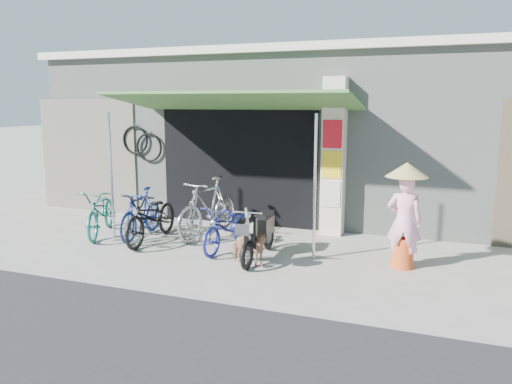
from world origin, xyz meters
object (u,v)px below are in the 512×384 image
at_px(moped, 259,234).
at_px(bike_silver, 208,207).
at_px(bike_navy, 227,227).
at_px(bike_teal, 102,212).
at_px(bike_black, 152,216).
at_px(street_dog, 248,248).
at_px(nun, 405,216).
at_px(bike_blue, 141,213).

bearing_deg(moped, bike_silver, 143.28).
relative_size(bike_navy, moped, 0.96).
relative_size(bike_silver, moped, 1.17).
xyz_separation_m(bike_teal, bike_navy, (2.68, -0.08, -0.05)).
distance_m(bike_black, street_dog, 2.27).
bearing_deg(nun, bike_silver, -6.89).
relative_size(bike_teal, bike_silver, 0.92).
bearing_deg(bike_blue, moped, -14.46).
xyz_separation_m(bike_teal, street_dog, (3.33, -0.75, -0.17)).
height_order(bike_silver, street_dog, bike_silver).
height_order(bike_teal, bike_black, bike_black).
height_order(bike_black, bike_silver, bike_silver).
relative_size(bike_blue, moped, 0.97).
bearing_deg(bike_blue, bike_silver, 19.29).
height_order(bike_blue, nun, nun).
distance_m(bike_blue, bike_navy, 1.86).
bearing_deg(street_dog, moped, 6.33).
relative_size(bike_black, moped, 1.12).
distance_m(bike_navy, moped, 0.73).
bearing_deg(bike_blue, bike_navy, -10.08).
bearing_deg(street_dog, bike_silver, 54.85).
xyz_separation_m(bike_blue, street_dog, (2.50, -0.85, -0.18)).
bearing_deg(bike_blue, street_dog, -23.49).
bearing_deg(bike_navy, bike_silver, 140.54).
bearing_deg(bike_silver, bike_teal, -153.57).
bearing_deg(bike_silver, bike_navy, -35.56).
bearing_deg(bike_teal, bike_navy, -24.46).
height_order(bike_silver, moped, bike_silver).
height_order(bike_teal, bike_blue, bike_blue).
xyz_separation_m(bike_blue, bike_silver, (1.16, 0.52, 0.10)).
height_order(bike_navy, nun, nun).
relative_size(bike_black, bike_silver, 0.95).
bearing_deg(street_dog, bike_teal, 87.49).
xyz_separation_m(bike_black, moped, (2.19, -0.27, -0.06)).
xyz_separation_m(street_dog, nun, (2.27, 0.77, 0.53)).
bearing_deg(bike_silver, moped, -25.27).
relative_size(bike_teal, moped, 1.08).
relative_size(bike_teal, street_dog, 2.56).
relative_size(bike_blue, bike_navy, 1.01).
height_order(bike_blue, moped, bike_blue).
bearing_deg(street_dog, bike_navy, 54.34).
height_order(bike_silver, nun, nun).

